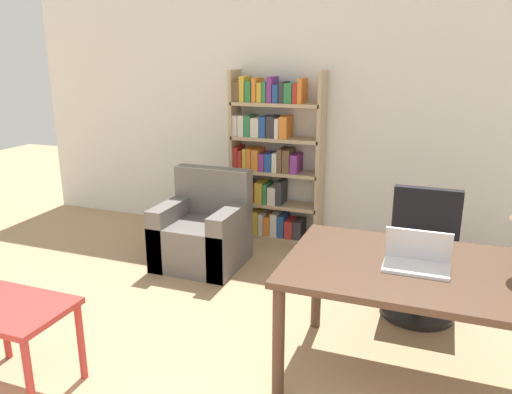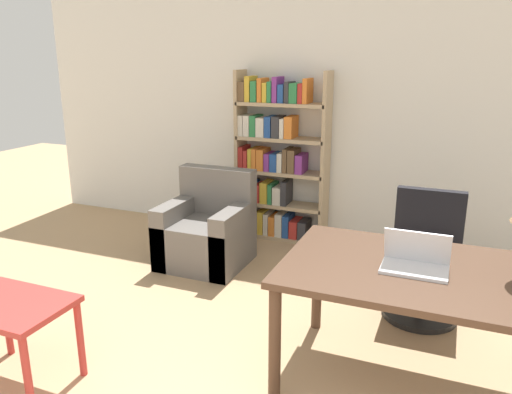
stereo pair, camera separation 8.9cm
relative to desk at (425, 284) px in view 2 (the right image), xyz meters
The scene contains 7 objects.
wall_back 2.47m from the desk, 105.38° to the left, with size 8.00×0.06×2.70m.
desk is the anchor object (origin of this frame).
laptop 0.15m from the desk, 160.28° to the right, with size 0.36×0.23×0.22m.
office_chair 0.99m from the desk, 93.00° to the left, with size 0.55×0.55×0.94m.
side_table_blue 2.40m from the desk, 158.73° to the right, with size 0.68×0.48×0.54m.
armchair 2.37m from the desk, 149.48° to the left, with size 0.76×0.72×0.88m.
bookshelf 2.69m from the desk, 128.51° to the left, with size 0.97×0.28×1.77m.
Camera 2 is at (0.73, -0.50, 1.92)m, focal length 35.00 mm.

